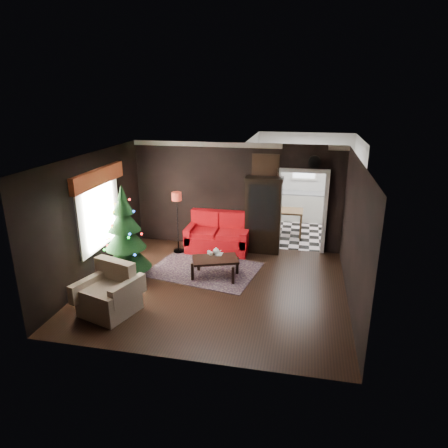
% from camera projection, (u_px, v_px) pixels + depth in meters
% --- Properties ---
extents(floor, '(5.50, 5.50, 0.00)m').
position_uv_depth(floor, '(216.00, 287.00, 8.63)').
color(floor, black).
rests_on(floor, ground).
extents(ceiling, '(5.50, 5.50, 0.00)m').
position_uv_depth(ceiling, '(215.00, 158.00, 7.74)').
color(ceiling, white).
rests_on(ceiling, ground).
extents(wall_back, '(5.50, 0.00, 5.50)m').
position_uv_depth(wall_back, '(236.00, 196.00, 10.51)').
color(wall_back, black).
rests_on(wall_back, ground).
extents(wall_front, '(5.50, 0.00, 5.50)m').
position_uv_depth(wall_front, '(177.00, 280.00, 5.86)').
color(wall_front, black).
rests_on(wall_front, ground).
extents(wall_left, '(0.00, 5.50, 5.50)m').
position_uv_depth(wall_left, '(93.00, 218.00, 8.72)').
color(wall_left, black).
rests_on(wall_left, ground).
extents(wall_right, '(0.00, 5.50, 5.50)m').
position_uv_depth(wall_right, '(354.00, 235.00, 7.65)').
color(wall_right, black).
rests_on(wall_right, ground).
extents(doorway, '(1.10, 0.10, 2.10)m').
position_uv_depth(doorway, '(301.00, 213.00, 10.29)').
color(doorway, white).
rests_on(doorway, ground).
extents(left_window, '(0.05, 1.60, 1.40)m').
position_uv_depth(left_window, '(99.00, 213.00, 8.88)').
color(left_window, white).
rests_on(left_window, wall_left).
extents(valance, '(0.12, 2.10, 0.35)m').
position_uv_depth(valance, '(98.00, 177.00, 8.60)').
color(valance, brown).
rests_on(valance, wall_left).
extents(kitchen_floor, '(3.00, 3.00, 0.00)m').
position_uv_depth(kitchen_floor, '(300.00, 232.00, 12.01)').
color(kitchen_floor, white).
rests_on(kitchen_floor, ground).
extents(kitchen_window, '(0.70, 0.06, 0.70)m').
position_uv_depth(kitchen_window, '(304.00, 167.00, 12.82)').
color(kitchen_window, white).
rests_on(kitchen_window, ground).
extents(rug, '(2.72, 2.19, 0.01)m').
position_uv_depth(rug, '(204.00, 269.00, 9.47)').
color(rug, '#452E3C').
rests_on(rug, ground).
extents(loveseat, '(1.70, 0.90, 1.00)m').
position_uv_depth(loveseat, '(218.00, 233.00, 10.45)').
color(loveseat, maroon).
rests_on(loveseat, ground).
extents(curio_cabinet, '(0.90, 0.45, 1.90)m').
position_uv_depth(curio_cabinet, '(263.00, 217.00, 10.29)').
color(curio_cabinet, black).
rests_on(curio_cabinet, ground).
extents(floor_lamp, '(0.33, 0.33, 1.59)m').
position_uv_depth(floor_lamp, '(178.00, 222.00, 10.23)').
color(floor_lamp, black).
rests_on(floor_lamp, ground).
extents(christmas_tree, '(1.35, 1.35, 2.06)m').
position_uv_depth(christmas_tree, '(125.00, 233.00, 8.80)').
color(christmas_tree, black).
rests_on(christmas_tree, ground).
extents(armchair, '(1.18, 1.18, 0.96)m').
position_uv_depth(armchair, '(108.00, 291.00, 7.51)').
color(armchair, tan).
rests_on(armchair, ground).
extents(coffee_table, '(1.15, 0.90, 0.45)m').
position_uv_depth(coffee_table, '(215.00, 268.00, 9.02)').
color(coffee_table, '#301F0E').
rests_on(coffee_table, rug).
extents(teapot, '(0.18, 0.18, 0.16)m').
position_uv_depth(teapot, '(216.00, 251.00, 9.16)').
color(teapot, white).
rests_on(teapot, coffee_table).
extents(cup_a, '(0.10, 0.10, 0.07)m').
position_uv_depth(cup_a, '(209.00, 252.00, 9.21)').
color(cup_a, white).
rests_on(cup_a, coffee_table).
extents(cup_b, '(0.10, 0.10, 0.07)m').
position_uv_depth(cup_b, '(211.00, 253.00, 9.14)').
color(cup_b, '#E8E9C9').
rests_on(cup_b, coffee_table).
extents(book, '(0.16, 0.02, 0.21)m').
position_uv_depth(book, '(216.00, 250.00, 9.15)').
color(book, tan).
rests_on(book, coffee_table).
extents(wall_clock, '(0.32, 0.32, 0.06)m').
position_uv_depth(wall_clock, '(315.00, 162.00, 9.77)').
color(wall_clock, white).
rests_on(wall_clock, wall_back).
extents(painting, '(0.62, 0.05, 0.52)m').
position_uv_depth(painting, '(266.00, 165.00, 10.05)').
color(painting, '#A96F3A').
rests_on(painting, wall_back).
extents(kitchen_counter, '(1.80, 0.60, 0.90)m').
position_uv_depth(kitchen_counter, '(302.00, 207.00, 12.99)').
color(kitchen_counter, white).
rests_on(kitchen_counter, ground).
extents(kitchen_table, '(0.70, 0.70, 0.75)m').
position_uv_depth(kitchen_table, '(290.00, 222.00, 11.68)').
color(kitchen_table, brown).
rests_on(kitchen_table, ground).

